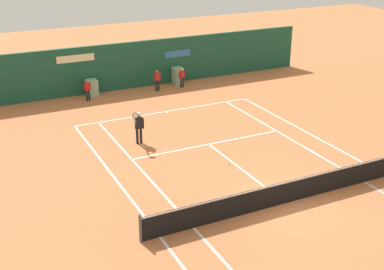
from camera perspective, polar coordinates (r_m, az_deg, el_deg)
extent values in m
plane|color=#C67042|center=(20.45, 10.36, -7.41)|extent=(80.00, 80.00, 0.00)
cube|color=white|center=(29.73, -2.91, 2.61)|extent=(10.60, 0.10, 0.01)
cube|color=white|center=(18.17, -3.58, -11.18)|extent=(0.10, 23.40, 0.01)
cube|color=white|center=(18.61, 0.17, -10.23)|extent=(0.10, 23.40, 0.01)
cube|color=white|center=(22.84, 18.54, -4.94)|extent=(0.10, 23.40, 0.01)
cube|color=white|center=(25.28, 1.87, -1.02)|extent=(8.00, 0.10, 0.01)
cube|color=white|center=(22.77, 5.65, -3.89)|extent=(0.10, 6.40, 0.01)
cube|color=white|center=(29.60, -2.80, 2.53)|extent=(0.10, 0.24, 0.01)
cylinder|color=#4C4C51|center=(17.67, -5.74, -10.26)|extent=(0.10, 0.10, 1.07)
cube|color=black|center=(20.22, 10.45, -6.24)|extent=(12.00, 0.03, 0.95)
cube|color=white|center=(20.01, 10.54, -5.12)|extent=(12.00, 0.04, 0.06)
cube|color=#194C38|center=(34.01, -6.55, 7.71)|extent=(25.00, 0.24, 3.03)
cube|color=#2D6BA8|center=(34.92, -1.60, 8.99)|extent=(1.87, 0.02, 0.44)
cube|color=beige|center=(32.65, -12.76, 8.26)|extent=(2.34, 0.02, 0.44)
cube|color=#8CB793|center=(32.93, -11.02, 5.16)|extent=(0.67, 0.70, 1.05)
cube|color=#8CB793|center=(34.83, -1.61, 6.58)|extent=(0.60, 0.70, 1.14)
cylinder|color=black|center=(25.36, -5.68, -0.07)|extent=(0.13, 0.13, 0.80)
cylinder|color=black|center=(25.33, -6.08, -0.12)|extent=(0.13, 0.13, 0.80)
cube|color=black|center=(25.09, -5.94, 1.35)|extent=(0.39, 0.26, 0.56)
sphere|color=#8C664C|center=(24.95, -5.97, 2.19)|extent=(0.22, 0.22, 0.22)
cylinder|color=white|center=(24.93, -5.98, 2.36)|extent=(0.21, 0.21, 0.06)
cylinder|color=black|center=(25.14, -5.43, 1.31)|extent=(0.08, 0.08, 0.54)
cylinder|color=#8C664C|center=(24.73, -6.36, 1.58)|extent=(0.18, 0.55, 0.08)
cylinder|color=black|center=(24.44, -6.27, 1.60)|extent=(0.03, 0.03, 0.22)
torus|color=black|center=(24.35, -6.29, 2.15)|extent=(0.30, 0.08, 0.30)
cylinder|color=silver|center=(24.35, -6.29, 2.15)|extent=(0.26, 0.05, 0.26)
cylinder|color=black|center=(34.18, -1.00, 5.86)|extent=(0.11, 0.11, 0.66)
cylinder|color=black|center=(34.11, -1.22, 5.83)|extent=(0.11, 0.11, 0.66)
cube|color=#AD1E1E|center=(33.99, -1.12, 6.75)|extent=(0.30, 0.17, 0.46)
sphere|color=beige|center=(33.91, -1.12, 7.27)|extent=(0.18, 0.18, 0.18)
cylinder|color=#AD1E1E|center=(34.08, -0.84, 6.73)|extent=(0.07, 0.07, 0.45)
cylinder|color=#AD1E1E|center=(33.92, -1.39, 6.66)|extent=(0.07, 0.07, 0.45)
cylinder|color=black|center=(33.49, -3.73, 5.50)|extent=(0.11, 0.11, 0.70)
cylinder|color=black|center=(33.44, -3.98, 5.47)|extent=(0.11, 0.11, 0.70)
cube|color=#AD1E1E|center=(33.30, -3.88, 6.47)|extent=(0.33, 0.20, 0.49)
sphere|color=#8C664C|center=(33.20, -3.90, 7.04)|extent=(0.19, 0.19, 0.19)
cylinder|color=#AD1E1E|center=(33.36, -3.56, 6.45)|extent=(0.07, 0.07, 0.47)
cylinder|color=#AD1E1E|center=(33.25, -4.20, 6.38)|extent=(0.07, 0.07, 0.47)
cylinder|color=black|center=(32.13, -11.30, 4.35)|extent=(0.11, 0.11, 0.67)
cylinder|color=black|center=(32.08, -11.55, 4.30)|extent=(0.11, 0.11, 0.67)
cube|color=#AD1E1E|center=(31.94, -11.51, 5.30)|extent=(0.32, 0.21, 0.47)
sphere|color=#8C664C|center=(31.84, -11.55, 5.86)|extent=(0.18, 0.18, 0.18)
cylinder|color=#AD1E1E|center=(32.01, -11.19, 5.30)|extent=(0.07, 0.07, 0.45)
cylinder|color=#AD1E1E|center=(31.88, -11.81, 5.18)|extent=(0.07, 0.07, 0.45)
sphere|color=#CCE033|center=(29.41, 1.60, 2.48)|extent=(0.07, 0.07, 0.07)
sphere|color=#CCE033|center=(23.22, 4.13, -3.20)|extent=(0.07, 0.07, 0.07)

